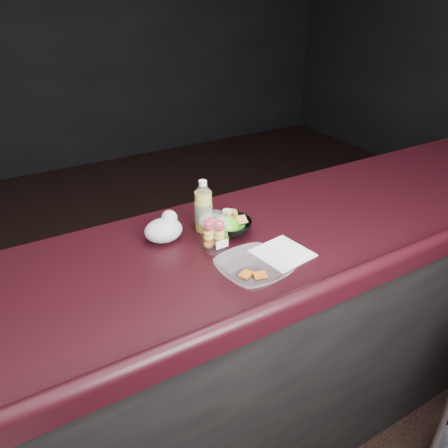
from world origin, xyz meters
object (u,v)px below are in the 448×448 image
at_px(lemonade_bottle, 203,210).
at_px(snack_bowl, 230,226).
at_px(green_apple, 227,227).
at_px(takeout_bowl, 253,270).
at_px(fruit_cup, 214,231).

height_order(lemonade_bottle, snack_bowl, lemonade_bottle).
distance_m(green_apple, snack_bowl, 0.03).
distance_m(lemonade_bottle, snack_bowl, 0.11).
bearing_deg(lemonade_bottle, takeout_bowl, -91.82).
height_order(fruit_cup, takeout_bowl, fruit_cup).
height_order(fruit_cup, green_apple, fruit_cup).
xyz_separation_m(fruit_cup, snack_bowl, (0.10, 0.07, -0.04)).
bearing_deg(takeout_bowl, snack_bowl, 73.53).
xyz_separation_m(lemonade_bottle, takeout_bowl, (-0.01, -0.33, -0.05)).
bearing_deg(snack_bowl, takeout_bowl, -106.47).
bearing_deg(snack_bowl, lemonade_bottle, 135.36).
xyz_separation_m(lemonade_bottle, snack_bowl, (0.07, -0.07, -0.05)).
relative_size(snack_bowl, takeout_bowl, 0.90).
relative_size(lemonade_bottle, snack_bowl, 0.93).
height_order(lemonade_bottle, green_apple, lemonade_bottle).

